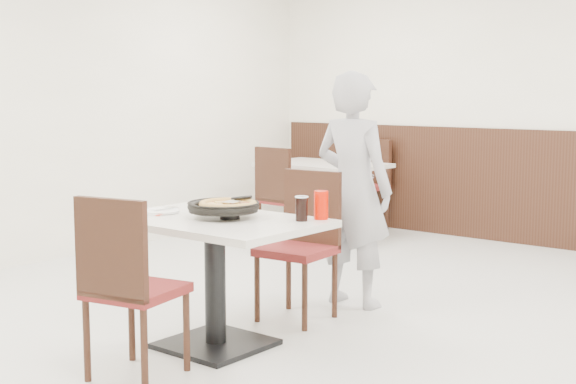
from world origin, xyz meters
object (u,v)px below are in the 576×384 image
Objects in this scene: diner_person at (353,190)px; pizza_pan at (223,210)px; chair_far at (296,247)px; bg_table_left at (322,200)px; chair_near at (136,286)px; bg_chair_left_near at (287,197)px; side_plate at (162,211)px; bg_chair_left_far at (363,185)px; cola_glass at (302,209)px; main_table at (215,283)px; red_cup at (321,205)px; pizza at (228,207)px.

pizza_pan is at bearing 86.76° from diner_person.
chair_far is 2.92m from bg_table_left.
bg_chair_left_near is at bearing 104.63° from chair_near.
bg_chair_left_far is at bearing 106.81° from side_plate.
bg_chair_left_far reaches higher than pizza_pan.
cola_glass is at bearing 51.22° from chair_near.
main_table is 4.14m from bg_chair_left_far.
bg_chair_left_near is at bearing -54.57° from chair_far.
chair_near is 0.99m from cola_glass.
bg_table_left is at bearing 103.59° from bg_chair_left_far.
chair_near is 3.50m from bg_chair_left_near.
cola_glass is 3.06m from bg_chair_left_near.
side_plate is at bearing 57.96° from chair_far.
chair_near is 4.09m from bg_table_left.
chair_near is 0.79× the size of bg_table_left.
bg_table_left is at bearing -49.06° from diner_person.
chair_near reaches higher than red_cup.
red_cup is 3.01m from bg_chair_left_near.
pizza is at bearing 14.25° from side_plate.
diner_person is at bearing -35.17° from bg_chair_left_near.
bg_table_left is 0.64m from bg_chair_left_near.
red_cup is at bearing 136.58° from chair_far.
chair_near is at bearing -90.32° from pizza_pan.
chair_near is 1.00× the size of chair_far.
diner_person is at bearing -102.66° from chair_far.
main_table is at bearing 128.94° from bg_chair_left_far.
side_plate is 0.21× the size of bg_chair_left_far.
bg_chair_left_near reaches higher than pizza_pan.
diner_person is (0.07, 0.53, 0.32)m from chair_far.
pizza is at bearing -145.83° from red_cup.
diner_person is (0.09, 1.26, 0.42)m from main_table.
main_table is at bearing -55.73° from bg_chair_left_near.
side_plate is at bearing 114.45° from chair_near.
pizza_pan is 4.11m from bg_chair_left_far.
red_cup is (0.49, 0.35, 0.45)m from main_table.
chair_far reaches higher than main_table.
chair_near is 0.60× the size of diner_person.
chair_near is 0.73m from side_plate.
chair_near is at bearing -60.49° from bg_chair_left_near.
bg_table_left is (-1.21, 3.22, -0.38)m from side_plate.
diner_person reaches higher than cola_glass.
side_plate is (-0.39, -0.78, 0.28)m from chair_far.
side_plate is at bearing -62.81° from bg_chair_left_near.
pizza is 0.21× the size of diner_person.
chair_near is at bearing 87.63° from diner_person.
bg_chair_left_near and bg_chair_left_far have the same top height.
side_plate is (-0.40, 0.54, 0.28)m from chair_near.
cola_glass is 0.14× the size of bg_chair_left_far.
side_plate is 4.07m from bg_chair_left_far.
chair_far is at bearing -46.36° from bg_chair_left_near.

